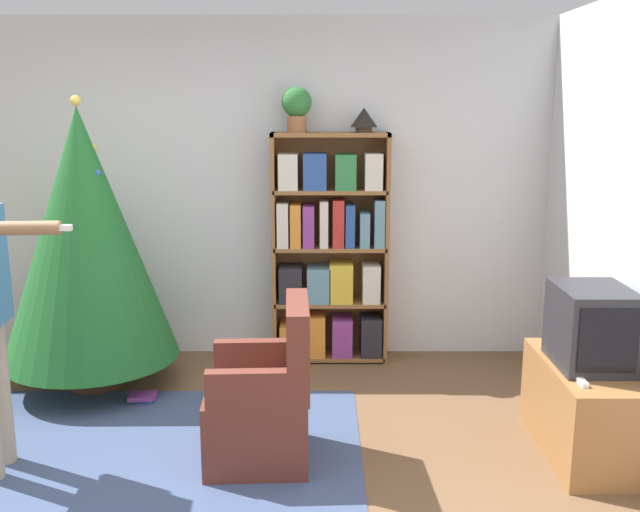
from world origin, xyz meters
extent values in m
plane|color=brown|center=(0.00, 0.00, 0.00)|extent=(14.00, 14.00, 0.00)
cube|color=silver|center=(0.00, 2.24, 1.30)|extent=(8.00, 0.10, 2.60)
cube|color=#3D4C70|center=(-0.41, 0.35, 0.00)|extent=(2.58, 2.03, 0.01)
cube|color=brown|center=(0.29, 2.03, 0.88)|extent=(0.03, 0.28, 1.75)
cube|color=brown|center=(1.14, 2.03, 0.88)|extent=(0.03, 0.28, 1.75)
cube|color=brown|center=(0.72, 2.03, 1.74)|extent=(0.88, 0.28, 0.03)
cube|color=brown|center=(0.72, 2.16, 0.88)|extent=(0.88, 0.01, 1.75)
cube|color=brown|center=(0.72, 2.03, 0.03)|extent=(0.85, 0.28, 0.03)
cube|color=orange|center=(0.41, 2.01, 0.17)|extent=(0.15, 0.25, 0.25)
cube|color=orange|center=(0.60, 2.00, 0.21)|extent=(0.16, 0.21, 0.32)
cube|color=#843889|center=(0.81, 2.02, 0.19)|extent=(0.16, 0.27, 0.30)
cube|color=#232328|center=(1.03, 2.00, 0.20)|extent=(0.16, 0.23, 0.31)
cube|color=brown|center=(0.72, 2.03, 0.46)|extent=(0.85, 0.28, 0.03)
cube|color=#232328|center=(0.42, 2.01, 0.61)|extent=(0.17, 0.24, 0.28)
cube|color=#5B899E|center=(0.63, 2.01, 0.61)|extent=(0.18, 0.25, 0.27)
cube|color=gold|center=(0.80, 2.01, 0.63)|extent=(0.18, 0.25, 0.30)
cube|color=beige|center=(1.03, 2.00, 0.62)|extent=(0.13, 0.22, 0.29)
cube|color=brown|center=(0.72, 2.03, 0.89)|extent=(0.85, 0.28, 0.03)
cube|color=beige|center=(0.36, 1.99, 1.07)|extent=(0.08, 0.20, 0.33)
cube|color=orange|center=(0.46, 2.02, 1.07)|extent=(0.08, 0.26, 0.32)
cube|color=#843889|center=(0.55, 2.01, 1.06)|extent=(0.08, 0.23, 0.31)
cube|color=beige|center=(0.67, 2.00, 1.08)|extent=(0.06, 0.22, 0.35)
cube|color=#B22D28|center=(0.78, 1.99, 1.08)|extent=(0.08, 0.21, 0.36)
cube|color=#284C93|center=(0.86, 2.00, 1.07)|extent=(0.07, 0.21, 0.32)
cube|color=#5B899E|center=(0.97, 2.01, 1.04)|extent=(0.07, 0.24, 0.26)
cube|color=#5B899E|center=(1.08, 1.99, 1.08)|extent=(0.08, 0.20, 0.36)
cube|color=brown|center=(0.72, 2.03, 1.32)|extent=(0.85, 0.28, 0.03)
cube|color=beige|center=(0.41, 2.00, 1.47)|extent=(0.14, 0.22, 0.26)
cube|color=#284C93|center=(0.60, 2.01, 1.47)|extent=(0.17, 0.23, 0.27)
cube|color=#2D7A42|center=(0.83, 2.01, 1.47)|extent=(0.15, 0.24, 0.26)
cube|color=beige|center=(1.03, 2.00, 1.47)|extent=(0.13, 0.22, 0.27)
cube|color=#996638|center=(2.15, 0.50, 0.27)|extent=(0.46, 0.93, 0.53)
cube|color=#28282D|center=(2.15, 0.50, 0.75)|extent=(0.38, 0.48, 0.45)
cube|color=black|center=(2.15, 0.25, 0.75)|extent=(0.32, 0.01, 0.35)
cube|color=white|center=(2.01, 0.22, 0.54)|extent=(0.04, 0.12, 0.02)
cylinder|color=#4C3323|center=(-0.96, 1.48, 0.05)|extent=(0.36, 0.36, 0.10)
cylinder|color=brown|center=(-0.96, 1.48, 0.16)|extent=(0.08, 0.08, 0.12)
cone|color=#1E6028|center=(-0.96, 1.48, 1.09)|extent=(1.19, 1.19, 1.73)
sphere|color=gold|center=(-0.81, 1.60, 1.36)|extent=(0.05, 0.05, 0.05)
sphere|color=silver|center=(-1.32, 1.49, 0.86)|extent=(0.04, 0.04, 0.04)
sphere|color=#335BB2|center=(-0.83, 1.42, 1.52)|extent=(0.05, 0.05, 0.05)
sphere|color=#335BB2|center=(-1.24, 1.77, 0.72)|extent=(0.06, 0.06, 0.06)
sphere|color=gold|center=(-0.90, 1.55, 1.67)|extent=(0.07, 0.07, 0.07)
sphere|color=#E5CC4C|center=(-0.96, 1.48, 1.98)|extent=(0.07, 0.07, 0.07)
cube|color=brown|center=(0.29, 0.41, 0.21)|extent=(0.58, 0.58, 0.42)
cube|color=brown|center=(0.52, 0.43, 0.67)|extent=(0.14, 0.56, 0.50)
cube|color=brown|center=(0.28, 0.65, 0.52)|extent=(0.51, 0.10, 0.20)
cube|color=brown|center=(0.30, 0.18, 0.52)|extent=(0.51, 0.10, 0.20)
cylinder|color=#9E937F|center=(-1.12, 0.38, 0.41)|extent=(0.11, 0.11, 0.83)
cylinder|color=#8C6647|center=(-0.86, 0.11, 1.38)|extent=(0.48, 0.10, 0.07)
cube|color=white|center=(-0.62, 0.12, 1.38)|extent=(0.11, 0.04, 0.03)
cylinder|color=#935B38|center=(0.47, 2.03, 1.81)|extent=(0.14, 0.14, 0.12)
sphere|color=#2D7033|center=(0.47, 2.03, 1.97)|extent=(0.22, 0.22, 0.22)
cylinder|color=#473828|center=(0.96, 2.03, 1.77)|extent=(0.12, 0.12, 0.04)
cone|color=black|center=(0.96, 2.03, 1.86)|extent=(0.20, 0.20, 0.14)
cube|color=#284C93|center=(-0.56, 1.20, 0.01)|extent=(0.18, 0.13, 0.02)
cube|color=#843889|center=(-0.56, 1.21, 0.04)|extent=(0.19, 0.15, 0.03)
camera|label=1|loc=(0.64, -3.28, 1.97)|focal=40.00mm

